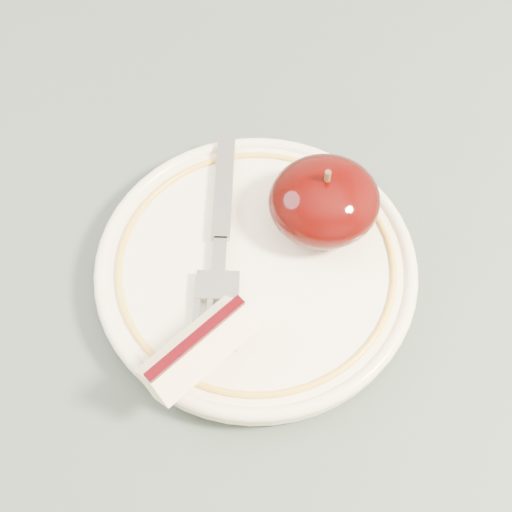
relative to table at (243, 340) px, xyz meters
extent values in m
plane|color=gray|center=(0.00, 0.00, -0.66)|extent=(4.00, 4.00, 0.00)
cylinder|color=brown|center=(0.40, 0.40, -0.31)|extent=(0.05, 0.05, 0.71)
cube|color=#3D4C45|center=(0.00, 0.00, 0.07)|extent=(0.90, 0.90, 0.04)
cylinder|color=white|center=(0.01, 0.00, 0.09)|extent=(0.11, 0.11, 0.01)
cylinder|color=white|center=(0.01, 0.00, 0.10)|extent=(0.20, 0.20, 0.01)
torus|color=white|center=(0.01, 0.00, 0.10)|extent=(0.21, 0.21, 0.01)
torus|color=gold|center=(0.01, 0.00, 0.11)|extent=(0.18, 0.18, 0.00)
ellipsoid|color=black|center=(0.06, 0.03, 0.13)|extent=(0.07, 0.07, 0.04)
cylinder|color=#472D19|center=(0.06, 0.03, 0.15)|extent=(0.00, 0.00, 0.01)
cube|color=#FFF4BB|center=(-0.04, -0.05, 0.12)|extent=(0.08, 0.06, 0.03)
cube|color=#2F0105|center=(-0.04, -0.05, 0.14)|extent=(0.06, 0.04, 0.00)
cube|color=#92959A|center=(0.00, 0.07, 0.11)|extent=(0.03, 0.09, 0.00)
cube|color=#92959A|center=(-0.01, 0.01, 0.11)|extent=(0.01, 0.03, 0.00)
cube|color=#92959A|center=(-0.02, -0.01, 0.11)|extent=(0.03, 0.03, 0.00)
cube|color=#92959A|center=(-0.01, -0.04, 0.11)|extent=(0.01, 0.03, 0.00)
cube|color=#92959A|center=(-0.02, -0.03, 0.11)|extent=(0.01, 0.03, 0.00)
cube|color=#92959A|center=(-0.03, -0.03, 0.11)|extent=(0.01, 0.03, 0.00)
cube|color=#92959A|center=(-0.03, -0.03, 0.11)|extent=(0.01, 0.03, 0.00)
camera|label=1|loc=(-0.04, -0.22, 0.50)|focal=50.00mm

